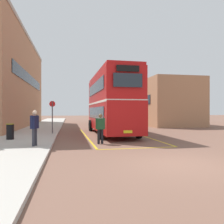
{
  "coord_description": "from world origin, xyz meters",
  "views": [
    {
      "loc": [
        -3.66,
        -7.09,
        1.83
      ],
      "look_at": [
        0.06,
        12.25,
        1.73
      ],
      "focal_mm": 35.8,
      "sensor_mm": 36.0,
      "label": 1
    }
  ],
  "objects_px": {
    "single_deck_bus": "(119,112)",
    "double_decker_bus": "(111,102)",
    "pedestrian_waiting_near": "(35,125)",
    "pedestrian_boarding": "(100,127)",
    "bus_stop_sign": "(52,114)",
    "litter_bin": "(10,131)"
  },
  "relations": [
    {
      "from": "pedestrian_boarding",
      "to": "bus_stop_sign",
      "type": "xyz_separation_m",
      "value": [
        -2.95,
        5.08,
        0.66
      ]
    },
    {
      "from": "double_decker_bus",
      "to": "bus_stop_sign",
      "type": "distance_m",
      "value": 4.57
    },
    {
      "from": "single_deck_bus",
      "to": "pedestrian_boarding",
      "type": "distance_m",
      "value": 21.99
    },
    {
      "from": "single_deck_bus",
      "to": "pedestrian_waiting_near",
      "type": "height_order",
      "value": "single_deck_bus"
    },
    {
      "from": "pedestrian_waiting_near",
      "to": "litter_bin",
      "type": "relative_size",
      "value": 1.85
    },
    {
      "from": "pedestrian_waiting_near",
      "to": "bus_stop_sign",
      "type": "relative_size",
      "value": 0.7
    },
    {
      "from": "pedestrian_boarding",
      "to": "pedestrian_waiting_near",
      "type": "distance_m",
      "value": 3.49
    },
    {
      "from": "double_decker_bus",
      "to": "pedestrian_waiting_near",
      "type": "xyz_separation_m",
      "value": [
        -4.88,
        -6.0,
        -1.37
      ]
    },
    {
      "from": "pedestrian_boarding",
      "to": "bus_stop_sign",
      "type": "bearing_deg",
      "value": 120.11
    },
    {
      "from": "pedestrian_waiting_near",
      "to": "bus_stop_sign",
      "type": "distance_m",
      "value": 6.1
    },
    {
      "from": "pedestrian_waiting_near",
      "to": "single_deck_bus",
      "type": "bearing_deg",
      "value": 67.52
    },
    {
      "from": "pedestrian_waiting_near",
      "to": "double_decker_bus",
      "type": "bearing_deg",
      "value": 50.85
    },
    {
      "from": "single_deck_bus",
      "to": "double_decker_bus",
      "type": "bearing_deg",
      "value": -104.87
    },
    {
      "from": "single_deck_bus",
      "to": "pedestrian_boarding",
      "type": "height_order",
      "value": "single_deck_bus"
    },
    {
      "from": "double_decker_bus",
      "to": "bus_stop_sign",
      "type": "xyz_separation_m",
      "value": [
        -4.49,
        0.08,
        -0.89
      ]
    },
    {
      "from": "litter_bin",
      "to": "bus_stop_sign",
      "type": "distance_m",
      "value": 4.02
    },
    {
      "from": "litter_bin",
      "to": "bus_stop_sign",
      "type": "relative_size",
      "value": 0.38
    },
    {
      "from": "pedestrian_boarding",
      "to": "bus_stop_sign",
      "type": "height_order",
      "value": "bus_stop_sign"
    },
    {
      "from": "pedestrian_waiting_near",
      "to": "bus_stop_sign",
      "type": "height_order",
      "value": "bus_stop_sign"
    },
    {
      "from": "pedestrian_boarding",
      "to": "pedestrian_waiting_near",
      "type": "bearing_deg",
      "value": -163.5
    },
    {
      "from": "pedestrian_waiting_near",
      "to": "litter_bin",
      "type": "height_order",
      "value": "pedestrian_waiting_near"
    },
    {
      "from": "pedestrian_boarding",
      "to": "litter_bin",
      "type": "distance_m",
      "value": 5.48
    }
  ]
}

